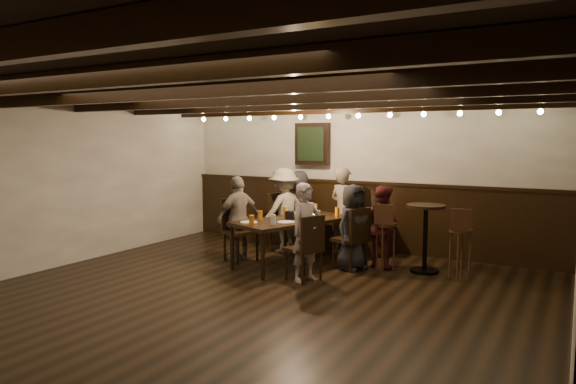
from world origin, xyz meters
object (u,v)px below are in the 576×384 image
Objects in this scene: chair_right_far at (304,260)px; person_right_far at (306,232)px; person_right_near at (353,227)px; bar_stool_right at (460,253)px; chair_right_near at (351,250)px; person_bench_right at (382,226)px; chair_left_far at (240,242)px; dining_table at (294,223)px; bar_stool_left at (385,246)px; person_left_far at (239,218)px; person_bench_left at (298,209)px; person_left_near at (284,210)px; person_bench_centre at (343,211)px; high_top_table at (425,228)px; chair_left_near at (285,234)px.

person_right_far reaches higher than chair_right_far.
person_right_near is 1.46m from bar_stool_right.
person_right_near is (0.03, -0.01, 0.34)m from chair_right_near.
person_right_far is at bearing -156.55° from bar_stool_right.
chair_left_far is at bearing 39.81° from person_bench_right.
person_right_far is at bearing -30.96° from dining_table.
bar_stool_right is at bearing -4.82° from bar_stool_left.
bar_stool_left is at bearing 122.86° from person_left_far.
person_bench_right is 1.23× the size of bar_stool_left.
chair_left_far is at bearing -177.77° from bar_stool_right.
chair_right_near is 0.69× the size of person_right_far.
person_bench_left is at bearing 135.00° from dining_table.
bar_stool_left is (1.84, -0.34, -0.33)m from person_left_near.
dining_table is 1.05m from person_bench_centre.
person_bench_left reaches higher than high_top_table.
chair_right_near is (0.83, 0.19, -0.35)m from dining_table.
person_bench_right is at bearing -21.95° from chair_right_near.
chair_right_far is 0.74× the size of person_bench_right.
chair_left_near is 0.97m from person_left_far.
person_left_far is at bearing -0.00° from person_left_near.
bar_stool_right is at bearing -62.72° from chair_right_near.
person_bench_right is (0.62, 1.21, 0.32)m from chair_right_far.
person_right_far reaches higher than person_bench_right.
bar_stool_left is at bearing 164.22° from person_bench_centre.
chair_left_far is 0.78× the size of person_right_near.
person_right_far reaches higher than dining_table.
person_bench_left is at bearing 74.74° from person_right_near.
chair_right_far is 1.72m from person_bench_centre.
person_bench_left is at bearing -161.57° from person_left_near.
person_left_far reaches higher than bar_stool_right.
person_left_far is at bearing 120.96° from person_right_near.
person_bench_right is at bearing 180.00° from person_bench_left.
bar_stool_right is (3.11, 0.57, 0.07)m from chair_left_far.
chair_right_far is 0.96m from person_right_near.
bar_stool_right is at bearing -62.15° from person_right_near.
chair_left_far is 0.98m from person_left_near.
person_left_near is at bearing 180.00° from person_left_far.
person_left_near is 1.06× the size of person_left_far.
bar_stool_left is (-0.50, -0.21, -0.26)m from high_top_table.
chair_left_far is 0.80× the size of person_bench_right.
person_bench_left is 2.02m from bar_stool_left.
person_right_near reaches higher than chair_left_near.
bar_stool_right is at bearing 119.83° from chair_left_far.
person_left_far is at bearing -178.04° from bar_stool_right.
person_bench_centre is at bearing -170.54° from person_bench_left.
person_right_near is at bearing 30.96° from dining_table.
person_bench_right is 0.86× the size of person_left_near.
dining_table is at bearing -173.00° from bar_stool_left.
person_bench_right is at bearing -6.34° from person_right_far.
person_bench_right is at bearing 105.52° from chair_left_near.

